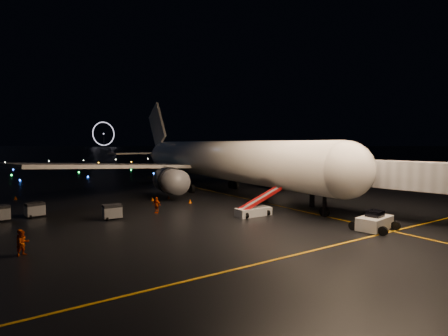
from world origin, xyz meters
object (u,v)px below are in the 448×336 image
(pushback_tug, at_px, (375,220))
(crew_a, at_px, (21,242))
(baggage_cart_0, at_px, (112,212))
(crew_c, at_px, (157,205))
(belt_loader, at_px, (253,203))
(crew_b, at_px, (23,243))
(baggage_cart_1, at_px, (35,210))
(airliner, at_px, (208,139))

(pushback_tug, bearing_deg, crew_a, 150.44)
(baggage_cart_0, bearing_deg, crew_c, 7.59)
(belt_loader, relative_size, crew_c, 3.23)
(belt_loader, distance_m, baggage_cart_0, 16.04)
(belt_loader, height_order, crew_a, belt_loader)
(baggage_cart_0, bearing_deg, belt_loader, -24.65)
(crew_a, bearing_deg, crew_b, -93.31)
(belt_loader, height_order, baggage_cart_1, belt_loader)
(belt_loader, xyz_separation_m, crew_b, (-23.49, -1.89, -0.58))
(pushback_tug, bearing_deg, baggage_cart_0, 126.30)
(crew_b, bearing_deg, pushback_tug, -46.61)
(belt_loader, height_order, crew_b, belt_loader)
(crew_a, distance_m, crew_b, 0.33)
(crew_b, distance_m, baggage_cart_1, 15.32)
(crew_a, relative_size, baggage_cart_0, 1.00)
(crew_b, bearing_deg, baggage_cart_0, 16.76)
(baggage_cart_1, bearing_deg, crew_c, -36.47)
(airliner, bearing_deg, baggage_cart_1, -159.46)
(pushback_tug, relative_size, baggage_cart_0, 2.05)
(crew_a, distance_m, crew_c, 17.43)
(airliner, bearing_deg, crew_a, -139.74)
(belt_loader, relative_size, crew_a, 3.20)
(pushback_tug, bearing_deg, baggage_cart_1, 126.91)
(airliner, height_order, baggage_cart_0, airliner)
(crew_a, distance_m, baggage_cart_0, 12.74)
(airliner, bearing_deg, pushback_tug, -90.99)
(pushback_tug, distance_m, belt_loader, 13.13)
(crew_c, bearing_deg, crew_b, -87.29)
(baggage_cart_1, bearing_deg, crew_a, -110.82)
(pushback_tug, height_order, crew_a, crew_a)
(pushback_tug, relative_size, belt_loader, 0.64)
(belt_loader, bearing_deg, pushback_tug, -62.10)
(airliner, relative_size, crew_c, 33.24)
(airliner, bearing_deg, belt_loader, -106.13)
(airliner, height_order, baggage_cart_1, airliner)
(baggage_cart_0, xyz_separation_m, baggage_cart_1, (-7.10, 6.15, -0.02))
(baggage_cart_1, bearing_deg, crew_b, -110.17)
(belt_loader, bearing_deg, airliner, 73.91)
(crew_b, bearing_deg, airliner, 10.96)
(crew_b, height_order, baggage_cart_1, crew_b)
(airliner, distance_m, baggage_cart_0, 28.27)
(pushback_tug, xyz_separation_m, baggage_cart_1, (-27.19, 25.09, -0.14))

